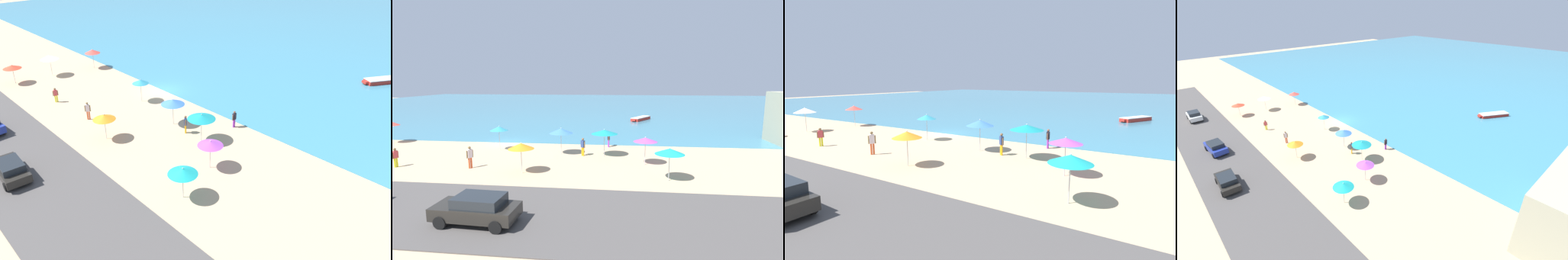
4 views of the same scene
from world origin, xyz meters
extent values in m
plane|color=tan|center=(0.00, 0.00, 0.00)|extent=(160.00, 160.00, 0.00)
cube|color=teal|center=(0.00, 55.00, 0.03)|extent=(150.00, 110.00, 0.05)
cylinder|color=#B2B2B7|center=(16.40, -11.48, 1.00)|extent=(0.05, 0.05, 2.00)
cone|color=teal|center=(16.40, -11.48, 2.16)|extent=(2.10, 2.10, 0.42)
sphere|color=silver|center=(16.40, -11.48, 2.40)|extent=(0.08, 0.08, 0.08)
cylinder|color=#B2B2B7|center=(0.61, -3.64, 1.04)|extent=(0.05, 0.05, 2.08)
cone|color=teal|center=(0.61, -3.64, 2.24)|extent=(1.79, 1.79, 0.42)
sphere|color=silver|center=(0.61, -3.64, 2.48)|extent=(0.08, 0.08, 0.08)
cylinder|color=#B2B2B7|center=(14.99, -7.46, 1.02)|extent=(0.05, 0.05, 2.04)
cone|color=#A747BF|center=(14.99, -7.46, 2.17)|extent=(2.01, 2.01, 0.35)
sphere|color=silver|center=(14.99, -7.46, 2.38)|extent=(0.08, 0.08, 0.08)
cylinder|color=#B2B2B7|center=(7.22, -4.68, 1.06)|extent=(0.05, 0.05, 2.11)
cone|color=#3D75D7|center=(7.22, -4.68, 2.30)|extent=(2.26, 2.26, 0.48)
sphere|color=silver|center=(7.22, -4.68, 2.57)|extent=(0.08, 0.08, 0.08)
cylinder|color=#B2B2B7|center=(5.40, -10.94, 0.99)|extent=(0.05, 0.05, 1.97)
cone|color=orange|center=(5.40, -10.94, 2.14)|extent=(2.00, 2.00, 0.44)
sphere|color=silver|center=(5.40, -10.94, 2.39)|extent=(0.08, 0.08, 0.08)
cylinder|color=#B2B2B7|center=(11.40, -4.96, 1.09)|extent=(0.05, 0.05, 2.19)
cone|color=teal|center=(11.40, -4.96, 2.33)|extent=(2.47, 2.47, 0.40)
sphere|color=silver|center=(11.40, -4.96, 2.56)|extent=(0.08, 0.08, 0.08)
cylinder|color=yellow|center=(-5.41, -10.46, 0.38)|extent=(0.14, 0.14, 0.77)
cylinder|color=yellow|center=(-5.47, -10.63, 0.38)|extent=(0.14, 0.14, 0.77)
cube|color=#C23C42|center=(-5.44, -10.55, 1.07)|extent=(0.31, 0.41, 0.61)
sphere|color=brown|center=(-5.44, -10.55, 1.51)|extent=(0.22, 0.22, 0.22)
cylinder|color=brown|center=(-5.37, -10.32, 1.02)|extent=(0.09, 0.09, 0.55)
cylinder|color=brown|center=(-5.51, -10.78, 1.02)|extent=(0.09, 0.09, 0.55)
cylinder|color=purple|center=(11.63, -1.00, 0.40)|extent=(0.14, 0.14, 0.79)
cylinder|color=purple|center=(11.61, -0.82, 0.40)|extent=(0.14, 0.14, 0.79)
cube|color=black|center=(11.62, -0.91, 1.11)|extent=(0.26, 0.38, 0.63)
sphere|color=brown|center=(11.62, -0.91, 1.55)|extent=(0.22, 0.22, 0.22)
cylinder|color=brown|center=(11.65, -1.15, 1.06)|extent=(0.09, 0.09, 0.56)
cylinder|color=brown|center=(11.59, -0.67, 1.06)|extent=(0.09, 0.09, 0.56)
cylinder|color=#F99F13|center=(9.31, -4.97, 0.41)|extent=(0.14, 0.14, 0.83)
cylinder|color=#F99F13|center=(9.45, -5.08, 0.41)|extent=(0.14, 0.14, 0.83)
cube|color=navy|center=(9.38, -5.02, 1.15)|extent=(0.42, 0.40, 0.65)
sphere|color=brown|center=(9.38, -5.02, 1.61)|extent=(0.22, 0.22, 0.22)
cylinder|color=brown|center=(9.19, -4.87, 1.10)|extent=(0.09, 0.09, 0.59)
cylinder|color=brown|center=(9.57, -5.17, 1.10)|extent=(0.09, 0.09, 0.59)
cylinder|color=#D44E25|center=(0.75, -10.21, 0.44)|extent=(0.14, 0.14, 0.88)
cylinder|color=#D44E25|center=(0.86, -10.06, 0.44)|extent=(0.14, 0.14, 0.88)
cube|color=silver|center=(0.81, -10.13, 1.23)|extent=(0.39, 0.42, 0.70)
sphere|color=brown|center=(0.81, -10.13, 1.71)|extent=(0.22, 0.22, 0.22)
cylinder|color=brown|center=(0.66, -10.33, 1.18)|extent=(0.09, 0.09, 0.63)
cylinder|color=brown|center=(0.95, -9.94, 1.18)|extent=(0.09, 0.09, 0.63)
cube|color=black|center=(5.91, -19.35, 0.69)|extent=(4.25, 1.98, 0.63)
cube|color=#1E2328|center=(6.12, -19.36, 1.26)|extent=(2.40, 1.69, 0.50)
cylinder|color=black|center=(4.46, -20.13, 0.38)|extent=(0.65, 0.25, 0.64)
cylinder|color=black|center=(4.54, -18.43, 0.38)|extent=(0.65, 0.25, 0.64)
cylinder|color=black|center=(7.29, -20.26, 0.38)|extent=(0.65, 0.25, 0.64)
cylinder|color=black|center=(7.37, -18.56, 0.38)|extent=(0.65, 0.25, 0.64)
cube|color=red|center=(16.26, 21.37, 0.29)|extent=(3.68, 5.17, 0.49)
cube|color=red|center=(14.92, 18.94, 0.34)|extent=(0.88, 0.75, 0.29)
cube|color=silver|center=(16.26, 21.37, 0.58)|extent=(3.75, 5.20, 0.08)
camera|label=1|loc=(32.59, -25.38, 16.52)|focal=35.00mm
camera|label=2|loc=(13.05, -32.87, 7.14)|focal=28.00mm
camera|label=3|loc=(20.06, -25.23, 5.82)|focal=28.00mm
camera|label=4|loc=(33.43, -23.08, 18.09)|focal=24.00mm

